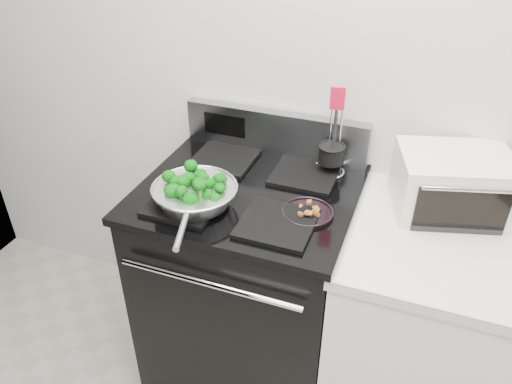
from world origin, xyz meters
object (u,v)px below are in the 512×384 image
at_px(skillet, 195,194).
at_px(toaster_oven, 452,183).
at_px(utensil_holder, 331,158).
at_px(bacon_plate, 307,210).
at_px(gas_range, 249,282).

xyz_separation_m(skillet, toaster_oven, (0.82, 0.34, 0.03)).
xyz_separation_m(skillet, utensil_holder, (0.39, 0.39, 0.01)).
bearing_deg(bacon_plate, gas_range, 162.38).
height_order(skillet, bacon_plate, skillet).
height_order(skillet, toaster_oven, toaster_oven).
height_order(gas_range, utensil_holder, utensil_holder).
relative_size(skillet, utensil_holder, 1.31).
relative_size(skillet, toaster_oven, 1.07).
xyz_separation_m(bacon_plate, utensil_holder, (0.01, 0.30, 0.05)).
bearing_deg(bacon_plate, skillet, -166.79).
relative_size(gas_range, bacon_plate, 6.34).
bearing_deg(utensil_holder, gas_range, -147.00).
distance_m(utensil_holder, toaster_oven, 0.44).
distance_m(bacon_plate, utensil_holder, 0.30).
bearing_deg(toaster_oven, skillet, -173.48).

